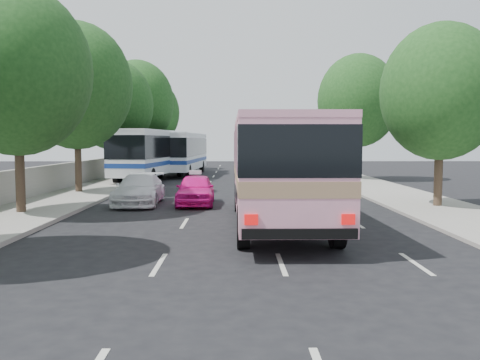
{
  "coord_description": "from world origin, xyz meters",
  "views": [
    {
      "loc": [
        -0.09,
        -13.82,
        2.91
      ],
      "look_at": [
        0.07,
        3.24,
        1.6
      ],
      "focal_mm": 38.0,
      "sensor_mm": 36.0,
      "label": 1
    }
  ],
  "objects_px": {
    "pink_bus": "(277,160)",
    "tour_coach_rear": "(183,150)",
    "white_pickup": "(140,189)",
    "tour_coach_front": "(152,150)",
    "pink_taxi": "(196,190)"
  },
  "relations": [
    {
      "from": "pink_taxi",
      "to": "pink_bus",
      "type": "bearing_deg",
      "value": -60.88
    },
    {
      "from": "pink_taxi",
      "to": "tour_coach_rear",
      "type": "height_order",
      "value": "tour_coach_rear"
    },
    {
      "from": "tour_coach_rear",
      "to": "pink_bus",
      "type": "bearing_deg",
      "value": -73.41
    },
    {
      "from": "tour_coach_front",
      "to": "tour_coach_rear",
      "type": "height_order",
      "value": "tour_coach_front"
    },
    {
      "from": "pink_taxi",
      "to": "tour_coach_front",
      "type": "bearing_deg",
      "value": 105.17
    },
    {
      "from": "white_pickup",
      "to": "tour_coach_front",
      "type": "relative_size",
      "value": 0.38
    },
    {
      "from": "pink_taxi",
      "to": "white_pickup",
      "type": "bearing_deg",
      "value": 175.25
    },
    {
      "from": "white_pickup",
      "to": "tour_coach_rear",
      "type": "height_order",
      "value": "tour_coach_rear"
    },
    {
      "from": "pink_bus",
      "to": "tour_coach_rear",
      "type": "bearing_deg",
      "value": 102.17
    },
    {
      "from": "pink_taxi",
      "to": "tour_coach_rear",
      "type": "xyz_separation_m",
      "value": [
        -2.69,
        20.79,
        1.44
      ]
    },
    {
      "from": "tour_coach_front",
      "to": "tour_coach_rear",
      "type": "bearing_deg",
      "value": 80.84
    },
    {
      "from": "white_pickup",
      "to": "tour_coach_front",
      "type": "height_order",
      "value": "tour_coach_front"
    },
    {
      "from": "pink_taxi",
      "to": "tour_coach_front",
      "type": "relative_size",
      "value": 0.33
    },
    {
      "from": "pink_taxi",
      "to": "white_pickup",
      "type": "distance_m",
      "value": 2.59
    },
    {
      "from": "pink_bus",
      "to": "white_pickup",
      "type": "bearing_deg",
      "value": 134.87
    }
  ]
}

